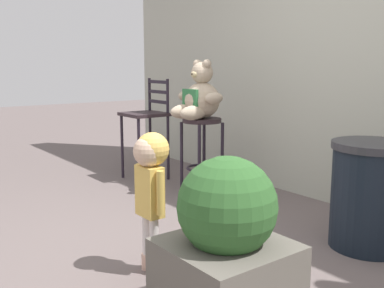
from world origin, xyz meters
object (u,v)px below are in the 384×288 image
Objects in this scene: bar_chair_empty at (147,120)px; child_walking at (151,172)px; bar_stool_with_teddy at (202,141)px; trash_bin at (370,195)px; planter_with_shrub at (226,245)px; teddy_bear at (200,97)px.

child_walking is at bearing -30.90° from bar_chair_empty.
bar_stool_with_teddy is 0.87× the size of child_walking.
bar_stool_with_teddy is 1.01× the size of trash_bin.
bar_chair_empty is at bearing -39.38° from child_walking.
child_walking reaches higher than trash_bin.
trash_bin is at bearing 93.09° from planter_with_shrub.
bar_stool_with_teddy reaches higher than trash_bin.
teddy_bear is at bearing 4.14° from bar_chair_empty.
bar_chair_empty is (-0.87, -0.09, 0.13)m from bar_stool_with_teddy.
planter_with_shrub is at bearing -35.13° from bar_stool_with_teddy.
planter_with_shrub is (0.07, -1.39, 0.00)m from trash_bin.
trash_bin is at bearing 4.49° from teddy_bear.
bar_chair_empty is at bearing -174.02° from bar_stool_with_teddy.
bar_stool_with_teddy is 0.42m from teddy_bear.
child_walking is at bearing -112.56° from trash_bin.
bar_chair_empty is at bearing -175.63° from trash_bin.
teddy_bear reaches higher than trash_bin.
child_walking reaches higher than bar_stool_with_teddy.
bar_chair_empty reaches higher than child_walking.
bar_stool_with_teddy is at bearing 90.00° from teddy_bear.
teddy_bear is 2.28m from planter_with_shrub.
bar_stool_with_teddy is at bearing -56.95° from child_walking.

